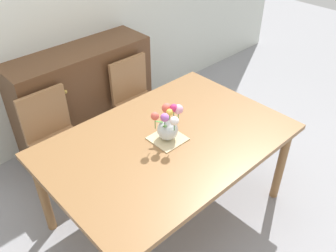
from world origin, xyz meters
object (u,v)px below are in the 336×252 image
object	(u,v)px
chair_left	(54,135)
flower_vase	(169,124)
dresser	(84,97)
chair_right	(136,97)
dining_table	(168,147)

from	to	relation	value
chair_left	flower_vase	xyz separation A→B (m)	(0.45, -0.94, 0.39)
chair_left	dresser	world-z (taller)	dresser
chair_left	flower_vase	world-z (taller)	flower_vase
chair_right	dresser	xyz separation A→B (m)	(-0.36, 0.39, -0.02)
dining_table	chair_right	world-z (taller)	chair_right
dining_table	dresser	size ratio (longest dim) A/B	1.26
chair_right	flower_vase	size ratio (longest dim) A/B	3.39
dresser	dining_table	bearing A→B (deg)	-94.05
dining_table	chair_right	bearing A→B (deg)	64.39
dining_table	dresser	distance (m)	1.35
chair_left	dresser	bearing A→B (deg)	-144.31
chair_right	flower_vase	distance (m)	1.11
dresser	flower_vase	world-z (taller)	flower_vase
dining_table	dresser	xyz separation A→B (m)	(0.09, 1.33, -0.20)
chair_right	flower_vase	world-z (taller)	flower_vase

